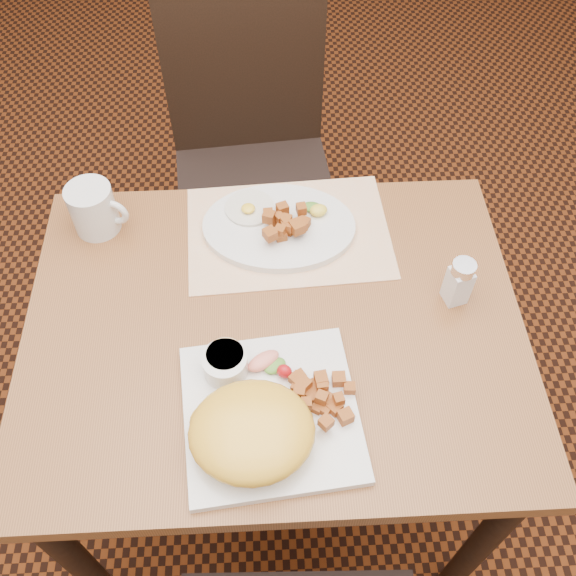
# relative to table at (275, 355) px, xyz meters

# --- Properties ---
(ground) EXTENTS (8.00, 8.00, 0.00)m
(ground) POSITION_rel_table_xyz_m (0.00, 0.00, -0.64)
(ground) COLOR black
(ground) RESTS_ON ground
(table) EXTENTS (0.90, 0.70, 0.75)m
(table) POSITION_rel_table_xyz_m (0.00, 0.00, 0.00)
(table) COLOR brown
(table) RESTS_ON ground
(chair_far) EXTENTS (0.46, 0.47, 0.97)m
(chair_far) POSITION_rel_table_xyz_m (-0.04, 0.71, -0.10)
(chair_far) COLOR black
(chair_far) RESTS_ON ground
(placemat) EXTENTS (0.41, 0.30, 0.00)m
(placemat) POSITION_rel_table_xyz_m (0.04, 0.22, 0.11)
(placemat) COLOR white
(placemat) RESTS_ON table
(plate_square) EXTENTS (0.31, 0.31, 0.02)m
(plate_square) POSITION_rel_table_xyz_m (-0.01, -0.18, 0.12)
(plate_square) COLOR silver
(plate_square) RESTS_ON table
(plate_oval) EXTENTS (0.32, 0.25, 0.02)m
(plate_oval) POSITION_rel_table_xyz_m (0.02, 0.22, 0.12)
(plate_oval) COLOR silver
(plate_oval) RESTS_ON placemat
(hollandaise_mound) EXTENTS (0.20, 0.17, 0.07)m
(hollandaise_mound) POSITION_rel_table_xyz_m (-0.04, -0.23, 0.16)
(hollandaise_mound) COLOR yellow
(hollandaise_mound) RESTS_ON plate_square
(ramekin) EXTENTS (0.08, 0.08, 0.04)m
(ramekin) POSITION_rel_table_xyz_m (-0.08, -0.10, 0.15)
(ramekin) COLOR silver
(ramekin) RESTS_ON plate_square
(garnish_sq) EXTENTS (0.08, 0.07, 0.03)m
(garnish_sq) POSITION_rel_table_xyz_m (-0.01, -0.10, 0.14)
(garnish_sq) COLOR #387223
(garnish_sq) RESTS_ON plate_square
(fried_egg) EXTENTS (0.10, 0.10, 0.02)m
(fried_egg) POSITION_rel_table_xyz_m (-0.04, 0.27, 0.13)
(fried_egg) COLOR white
(fried_egg) RESTS_ON plate_oval
(garnish_ov) EXTENTS (0.06, 0.05, 0.02)m
(garnish_ov) POSITION_rel_table_xyz_m (0.09, 0.25, 0.14)
(garnish_ov) COLOR #387223
(garnish_ov) RESTS_ON plate_oval
(salt_shaker) EXTENTS (0.05, 0.05, 0.10)m
(salt_shaker) POSITION_rel_table_xyz_m (0.33, 0.04, 0.16)
(salt_shaker) COLOR white
(salt_shaker) RESTS_ON table
(coffee_mug) EXTENTS (0.12, 0.09, 0.10)m
(coffee_mug) POSITION_rel_table_xyz_m (-0.34, 0.25, 0.16)
(coffee_mug) COLOR silver
(coffee_mug) RESTS_ON table
(home_fries_sq) EXTENTS (0.11, 0.12, 0.03)m
(home_fries_sq) POSITION_rel_table_xyz_m (0.07, -0.16, 0.14)
(home_fries_sq) COLOR #AB561B
(home_fries_sq) RESTS_ON plate_square
(home_fries_ov) EXTENTS (0.10, 0.10, 0.04)m
(home_fries_ov) POSITION_rel_table_xyz_m (0.03, 0.21, 0.15)
(home_fries_ov) COLOR #AB561B
(home_fries_ov) RESTS_ON plate_oval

